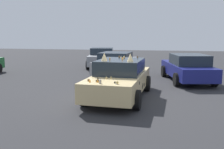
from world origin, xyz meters
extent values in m
plane|color=#2D2D30|center=(0.00, 0.00, 0.00)|extent=(60.00, 60.00, 0.00)
cube|color=#D8BC7F|center=(0.00, 0.00, 0.61)|extent=(4.78, 2.01, 0.65)
cube|color=#1E2833|center=(0.15, -0.01, 1.20)|extent=(2.20, 1.73, 0.54)
cylinder|color=black|center=(-1.50, -0.83, 0.33)|extent=(0.67, 0.25, 0.66)
cylinder|color=black|center=(-1.41, 0.98, 0.33)|extent=(0.67, 0.25, 0.66)
cylinder|color=black|center=(1.41, -0.98, 0.33)|extent=(0.67, 0.25, 0.66)
cylinder|color=black|center=(1.50, 0.83, 0.33)|extent=(0.67, 0.25, 0.66)
ellipsoid|color=black|center=(1.96, 0.78, 0.66)|extent=(0.11, 0.03, 0.14)
ellipsoid|color=black|center=(-0.84, -0.84, 0.76)|extent=(0.12, 0.03, 0.11)
ellipsoid|color=black|center=(-0.20, 0.90, 0.62)|extent=(0.20, 0.03, 0.13)
ellipsoid|color=black|center=(0.84, 0.84, 0.63)|extent=(0.18, 0.03, 0.13)
ellipsoid|color=black|center=(0.80, 0.85, 0.62)|extent=(0.17, 0.03, 0.14)
ellipsoid|color=black|center=(1.73, 0.80, 0.61)|extent=(0.11, 0.03, 0.16)
ellipsoid|color=black|center=(-0.79, 0.93, 0.68)|extent=(0.16, 0.03, 0.13)
ellipsoid|color=black|center=(0.05, -0.89, 0.53)|extent=(0.16, 0.03, 0.16)
ellipsoid|color=black|center=(-1.55, 0.97, 0.71)|extent=(0.15, 0.03, 0.13)
ellipsoid|color=black|center=(0.48, -0.91, 0.45)|extent=(0.14, 0.03, 0.15)
ellipsoid|color=black|center=(-0.08, -0.88, 0.45)|extent=(0.10, 0.03, 0.11)
ellipsoid|color=black|center=(0.18, 0.88, 0.58)|extent=(0.19, 0.03, 0.11)
cone|color=silver|center=(-2.06, -0.25, 0.98)|extent=(0.09, 0.09, 0.09)
cone|color=orange|center=(-1.88, 0.39, 0.99)|extent=(0.12, 0.12, 0.11)
cone|color=black|center=(-1.68, 0.43, 1.00)|extent=(0.10, 0.10, 0.13)
sphere|color=#51381E|center=(-1.83, 0.43, 0.97)|extent=(0.08, 0.08, 0.08)
cone|color=tan|center=(-1.21, 0.25, 0.98)|extent=(0.13, 0.13, 0.10)
cone|color=tan|center=(-1.18, 0.10, 0.99)|extent=(0.07, 0.07, 0.11)
cylinder|color=gray|center=(-2.07, 0.25, 1.00)|extent=(0.09, 0.09, 0.13)
cylinder|color=orange|center=(-1.92, 0.63, 0.97)|extent=(0.06, 0.06, 0.07)
sphere|color=tan|center=(-2.05, -0.27, 0.98)|extent=(0.10, 0.10, 0.10)
sphere|color=black|center=(-1.94, -0.18, 0.96)|extent=(0.06, 0.06, 0.06)
sphere|color=#51381E|center=(-1.76, 0.72, 0.97)|extent=(0.08, 0.08, 0.08)
cone|color=#A87A38|center=(0.94, -0.03, 1.52)|extent=(0.10, 0.10, 0.09)
cone|color=gray|center=(0.66, 0.06, 1.53)|extent=(0.08, 0.08, 0.11)
cylinder|color=tan|center=(0.76, -0.05, 1.51)|extent=(0.09, 0.09, 0.08)
cylinder|color=#51381E|center=(0.96, -0.58, 1.51)|extent=(0.05, 0.05, 0.08)
cone|color=black|center=(0.79, 0.14, 1.52)|extent=(0.04, 0.04, 0.09)
cylinder|color=#51381E|center=(1.01, 0.19, 1.50)|extent=(0.07, 0.07, 0.06)
cylinder|color=orange|center=(0.15, -0.08, 1.52)|extent=(0.08, 0.08, 0.09)
cylinder|color=#A87A38|center=(-0.04, 0.38, 1.51)|extent=(0.06, 0.06, 0.08)
cone|color=#51381E|center=(0.58, -0.10, 1.51)|extent=(0.06, 0.06, 0.07)
cone|color=#D8BC7F|center=(-0.46, -0.46, 1.62)|extent=(0.23, 0.23, 0.29)
cone|color=#D8BC7F|center=(-0.41, 0.51, 1.62)|extent=(0.23, 0.23, 0.29)
cube|color=gray|center=(8.89, 2.85, 0.61)|extent=(4.26, 2.34, 0.69)
cube|color=#1E2833|center=(9.14, 2.89, 1.19)|extent=(2.04, 1.86, 0.49)
cylinder|color=black|center=(7.79, 1.78, 0.31)|extent=(0.65, 0.32, 0.62)
cylinder|color=black|center=(7.51, 3.53, 0.31)|extent=(0.65, 0.32, 0.62)
cylinder|color=black|center=(10.26, 2.17, 0.31)|extent=(0.65, 0.32, 0.62)
cylinder|color=black|center=(9.98, 3.92, 0.31)|extent=(0.65, 0.32, 0.62)
cube|color=navy|center=(4.27, -2.85, 0.59)|extent=(4.85, 2.68, 0.63)
cube|color=#1E2833|center=(3.92, -2.92, 1.17)|extent=(2.34, 2.01, 0.52)
cylinder|color=black|center=(5.47, -1.67, 0.32)|extent=(0.68, 0.35, 0.64)
cylinder|color=black|center=(5.85, -3.43, 0.32)|extent=(0.68, 0.35, 0.64)
cylinder|color=black|center=(2.69, -2.27, 0.32)|extent=(0.68, 0.35, 0.64)
cylinder|color=black|center=(3.07, -4.02, 0.32)|extent=(0.68, 0.35, 0.64)
cube|color=gray|center=(5.19, 1.10, 0.63)|extent=(4.31, 2.06, 0.69)
cube|color=#1E2833|center=(5.09, 1.10, 1.18)|extent=(2.03, 1.78, 0.43)
cylinder|color=black|center=(6.55, 1.94, 0.33)|extent=(0.67, 0.26, 0.66)
cylinder|color=black|center=(6.44, 0.09, 0.33)|extent=(0.67, 0.26, 0.66)
cylinder|color=black|center=(3.95, 2.10, 0.33)|extent=(0.67, 0.26, 0.66)
cylinder|color=black|center=(3.83, 0.26, 0.33)|extent=(0.67, 0.26, 0.66)
camera|label=1|loc=(-9.68, -1.64, 2.44)|focal=41.54mm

